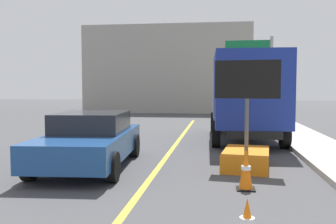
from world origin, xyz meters
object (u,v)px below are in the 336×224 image
highway_guide_sign (258,64)px  pickup_car (90,140)px  box_truck (245,94)px  arrow_board_trailer (246,149)px  traffic_cone_far_lane (246,171)px

highway_guide_sign → pickup_car: bearing=-112.0°
pickup_car → highway_guide_sign: (5.53, 13.67, 2.73)m
highway_guide_sign → box_truck: bearing=-98.8°
box_truck → pickup_car: size_ratio=1.44×
arrow_board_trailer → highway_guide_sign: (1.59, 13.29, 2.94)m
highway_guide_sign → arrow_board_trailer: bearing=-96.8°
arrow_board_trailer → pickup_car: size_ratio=0.59×
arrow_board_trailer → traffic_cone_far_lane: 2.06m
box_truck → highway_guide_sign: (1.28, 8.27, 1.67)m
arrow_board_trailer → box_truck: bearing=86.5°
highway_guide_sign → traffic_cone_far_lane: highway_guide_sign is taller
arrow_board_trailer → pickup_car: 3.96m
arrow_board_trailer → traffic_cone_far_lane: bearing=-94.3°
arrow_board_trailer → box_truck: 5.19m
box_truck → traffic_cone_far_lane: box_truck is taller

